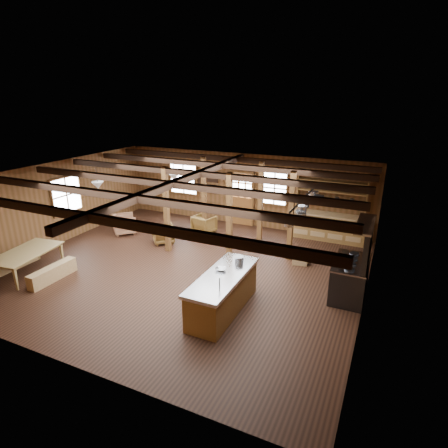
% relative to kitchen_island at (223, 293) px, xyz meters
% --- Properties ---
extents(room, '(10.04, 9.04, 2.84)m').
position_rel_kitchen_island_xyz_m(room, '(-1.96, 1.53, 0.92)').
color(room, black).
rests_on(room, ground).
extents(ceiling_joists, '(9.80, 8.82, 0.18)m').
position_rel_kitchen_island_xyz_m(ceiling_joists, '(-1.96, 1.71, 2.20)').
color(ceiling_joists, black).
rests_on(ceiling_joists, ceiling).
extents(timber_posts, '(3.95, 2.35, 2.80)m').
position_rel_kitchen_island_xyz_m(timber_posts, '(-1.44, 3.61, 0.92)').
color(timber_posts, '#4C3115').
rests_on(timber_posts, floor).
extents(back_door, '(1.02, 0.08, 2.15)m').
position_rel_kitchen_island_xyz_m(back_door, '(-1.96, 5.98, 0.40)').
color(back_door, brown).
rests_on(back_door, floor).
extents(window_back_left, '(1.32, 0.06, 1.32)m').
position_rel_kitchen_island_xyz_m(window_back_left, '(-4.56, 5.99, 1.12)').
color(window_back_left, white).
rests_on(window_back_left, wall_back).
extents(window_back_right, '(1.02, 0.06, 1.32)m').
position_rel_kitchen_island_xyz_m(window_back_right, '(-0.66, 5.99, 1.12)').
color(window_back_right, white).
rests_on(window_back_right, wall_back).
extents(window_left, '(0.14, 1.24, 1.32)m').
position_rel_kitchen_island_xyz_m(window_left, '(-6.92, 2.03, 1.12)').
color(window_left, white).
rests_on(window_left, wall_back).
extents(notice_boards, '(1.08, 0.03, 0.90)m').
position_rel_kitchen_island_xyz_m(notice_boards, '(-3.46, 5.98, 1.16)').
color(notice_boards, silver).
rests_on(notice_boards, wall_back).
extents(back_counter, '(2.55, 0.60, 2.45)m').
position_rel_kitchen_island_xyz_m(back_counter, '(1.44, 5.73, 0.12)').
color(back_counter, brown).
rests_on(back_counter, floor).
extents(pendant_lamps, '(1.86, 2.36, 0.66)m').
position_rel_kitchen_island_xyz_m(pendant_lamps, '(-4.21, 2.53, 1.77)').
color(pendant_lamps, '#2A2A2C').
rests_on(pendant_lamps, ceiling).
extents(pot_rack, '(0.41, 3.00, 0.45)m').
position_rel_kitchen_island_xyz_m(pot_rack, '(1.39, 1.94, 1.79)').
color(pot_rack, '#2A2A2C').
rests_on(pot_rack, ceiling).
extents(kitchen_island, '(0.88, 2.50, 1.20)m').
position_rel_kitchen_island_xyz_m(kitchen_island, '(0.00, 0.00, 0.00)').
color(kitchen_island, brown).
rests_on(kitchen_island, floor).
extents(step_stool, '(0.58, 0.47, 0.45)m').
position_rel_kitchen_island_xyz_m(step_stool, '(1.04, 3.33, -0.25)').
color(step_stool, olive).
rests_on(step_stool, floor).
extents(commercial_range, '(0.83, 1.63, 2.01)m').
position_rel_kitchen_island_xyz_m(commercial_range, '(2.69, 1.99, 0.17)').
color(commercial_range, '#2A2A2C').
rests_on(commercial_range, floor).
extents(dining_table, '(1.34, 2.08, 0.69)m').
position_rel_kitchen_island_xyz_m(dining_table, '(-5.86, -0.58, -0.13)').
color(dining_table, '#9B7D46').
rests_on(dining_table, floor).
extents(bench_wall, '(0.31, 1.67, 0.46)m').
position_rel_kitchen_island_xyz_m(bench_wall, '(-6.61, -0.58, -0.25)').
color(bench_wall, olive).
rests_on(bench_wall, floor).
extents(bench_aisle, '(0.28, 1.49, 0.41)m').
position_rel_kitchen_island_xyz_m(bench_aisle, '(-4.95, -0.58, -0.27)').
color(bench_aisle, olive).
rests_on(bench_aisle, floor).
extents(armchair_a, '(0.99, 0.99, 0.65)m').
position_rel_kitchen_island_xyz_m(armchair_a, '(-3.70, 3.06, -0.15)').
color(armchair_a, brown).
rests_on(armchair_a, floor).
extents(armchair_b, '(0.85, 0.86, 0.67)m').
position_rel_kitchen_island_xyz_m(armchair_b, '(-2.86, 4.51, -0.14)').
color(armchair_b, brown).
rests_on(armchair_b, floor).
extents(armchair_c, '(1.10, 1.10, 0.72)m').
position_rel_kitchen_island_xyz_m(armchair_c, '(-5.51, 3.23, -0.12)').
color(armchair_c, '#8B5C3F').
rests_on(armchair_c, floor).
extents(counter_pot, '(0.27, 0.27, 0.16)m').
position_rel_kitchen_island_xyz_m(counter_pot, '(0.06, 0.79, 0.54)').
color(counter_pot, silver).
rests_on(counter_pot, kitchen_island).
extents(bowl, '(0.30, 0.30, 0.06)m').
position_rel_kitchen_island_xyz_m(bowl, '(-0.15, 0.20, 0.49)').
color(bowl, silver).
rests_on(bowl, kitchen_island).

